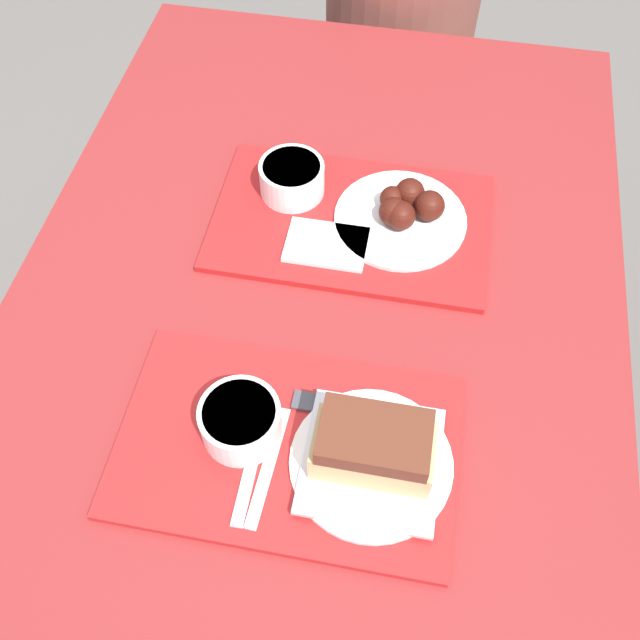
# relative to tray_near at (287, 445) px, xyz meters

# --- Properties ---
(ground_plane) EXTENTS (12.00, 12.00, 0.00)m
(ground_plane) POSITION_rel_tray_near_xyz_m (-0.01, 0.23, -0.76)
(ground_plane) COLOR #605B56
(picnic_table) EXTENTS (0.94, 1.47, 0.75)m
(picnic_table) POSITION_rel_tray_near_xyz_m (-0.01, 0.23, -0.10)
(picnic_table) COLOR maroon
(picnic_table) RESTS_ON ground_plane
(picnic_bench_far) EXTENTS (0.90, 0.28, 0.43)m
(picnic_bench_far) POSITION_rel_tray_near_xyz_m (-0.01, 1.18, -0.39)
(picnic_bench_far) COLOR maroon
(picnic_bench_far) RESTS_ON ground_plane
(tray_near) EXTENTS (0.45, 0.29, 0.01)m
(tray_near) POSITION_rel_tray_near_xyz_m (0.00, 0.00, 0.00)
(tray_near) COLOR red
(tray_near) RESTS_ON picnic_table
(tray_far) EXTENTS (0.45, 0.29, 0.01)m
(tray_far) POSITION_rel_tray_near_xyz_m (0.02, 0.41, 0.00)
(tray_far) COLOR red
(tray_far) RESTS_ON picnic_table
(bowl_coleslaw_near) EXTENTS (0.11, 0.11, 0.06)m
(bowl_coleslaw_near) POSITION_rel_tray_near_xyz_m (-0.06, 0.01, 0.04)
(bowl_coleslaw_near) COLOR white
(bowl_coleslaw_near) RESTS_ON tray_near
(brisket_sandwich_plate) EXTENTS (0.21, 0.21, 0.10)m
(brisket_sandwich_plate) POSITION_rel_tray_near_xyz_m (0.11, -0.01, 0.04)
(brisket_sandwich_plate) COLOR white
(brisket_sandwich_plate) RESTS_ON tray_near
(plastic_fork_near) EXTENTS (0.02, 0.17, 0.00)m
(plastic_fork_near) POSITION_rel_tray_near_xyz_m (-0.04, -0.04, 0.01)
(plastic_fork_near) COLOR white
(plastic_fork_near) RESTS_ON tray_near
(plastic_knife_near) EXTENTS (0.02, 0.17, 0.00)m
(plastic_knife_near) POSITION_rel_tray_near_xyz_m (-0.02, -0.04, 0.01)
(plastic_knife_near) COLOR white
(plastic_knife_near) RESTS_ON tray_near
(condiment_packet) EXTENTS (0.04, 0.03, 0.01)m
(condiment_packet) POSITION_rel_tray_near_xyz_m (0.01, 0.06, 0.01)
(condiment_packet) COLOR #3F3F47
(condiment_packet) RESTS_ON tray_near
(bowl_coleslaw_far) EXTENTS (0.11, 0.11, 0.06)m
(bowl_coleslaw_far) POSITION_rel_tray_near_xyz_m (-0.09, 0.46, 0.04)
(bowl_coleslaw_far) COLOR white
(bowl_coleslaw_far) RESTS_ON tray_far
(wings_plate_far) EXTENTS (0.22, 0.22, 0.06)m
(wings_plate_far) POSITION_rel_tray_near_xyz_m (0.10, 0.42, 0.03)
(wings_plate_far) COLOR white
(wings_plate_far) RESTS_ON tray_far
(napkin_far) EXTENTS (0.13, 0.09, 0.01)m
(napkin_far) POSITION_rel_tray_near_xyz_m (-0.01, 0.35, 0.01)
(napkin_far) COLOR white
(napkin_far) RESTS_ON tray_far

